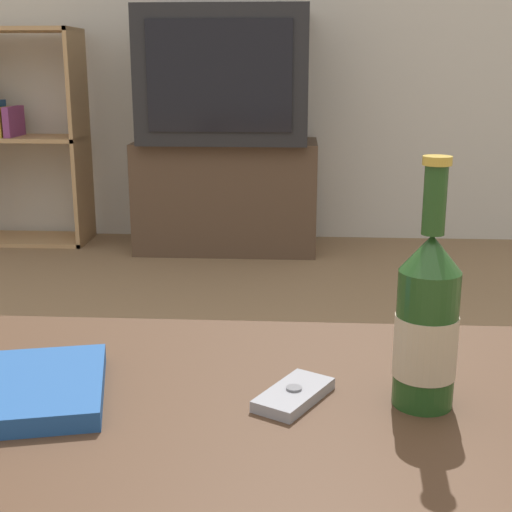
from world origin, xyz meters
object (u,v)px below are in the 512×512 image
television (226,76)px  table_book (36,388)px  bookshelf (17,133)px  beer_bottle (427,323)px  cell_phone (294,395)px  tv_stand (227,195)px

television → table_book: television is taller
bookshelf → television: bearing=-4.4°
bookshelf → table_book: bookshelf is taller
beer_bottle → cell_phone: (-0.15, -0.00, -0.10)m
bookshelf → cell_phone: size_ratio=8.61×
cell_phone → television: bearing=126.8°
bookshelf → beer_bottle: bookshelf is taller
bookshelf → cell_phone: bookshelf is taller
tv_stand → cell_phone: bearing=-82.4°
bookshelf → table_book: bearing=-68.1°
tv_stand → cell_phone: tv_stand is taller
television → cell_phone: television is taller
beer_bottle → table_book: bearing=-178.4°
television → table_book: 2.73m
tv_stand → table_book: bearing=-89.1°
television → beer_bottle: 2.75m
beer_bottle → cell_phone: size_ratio=2.38×
bookshelf → beer_bottle: 3.20m
tv_stand → bookshelf: size_ratio=0.82×
tv_stand → table_book: tv_stand is taller
table_book → bookshelf: bearing=98.3°
tv_stand → table_book: size_ratio=3.75×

